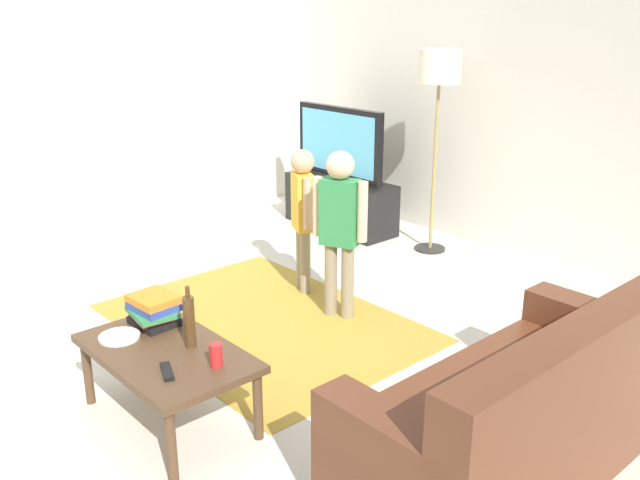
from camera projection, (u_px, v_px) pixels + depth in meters
ground at (250, 357)px, 4.37m from camera, size 7.80×7.80×0.00m
wall_back at (530, 101)px, 5.84m from camera, size 6.00×0.12×2.70m
wall_left at (42, 98)px, 6.06m from camera, size 0.12×6.00×2.70m
area_rug at (264, 322)px, 4.85m from camera, size 2.20×1.60×0.01m
tv_stand at (340, 204)px, 6.87m from camera, size 1.20×0.44×0.50m
tv at (339, 144)px, 6.66m from camera, size 1.10×0.28×0.71m
couch at (526, 421)px, 3.19m from camera, size 0.80×1.80×0.86m
floor_lamp at (439, 78)px, 5.81m from camera, size 0.36×0.36×1.78m
child_near_tv at (303, 208)px, 5.20m from camera, size 0.34×0.23×1.12m
child_center at (340, 220)px, 4.73m from camera, size 0.38×0.23×1.20m
coffee_table at (167, 358)px, 3.59m from camera, size 1.00×0.60×0.42m
book_stack at (153, 310)px, 3.83m from camera, size 0.30×0.25×0.18m
bottle at (189, 321)px, 3.57m from camera, size 0.06×0.06×0.34m
tv_remote at (167, 371)px, 3.34m from camera, size 0.18×0.11×0.02m
soda_can at (216, 355)px, 3.40m from camera, size 0.07×0.07×0.12m
plate at (120, 337)px, 3.70m from camera, size 0.22×0.22×0.02m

